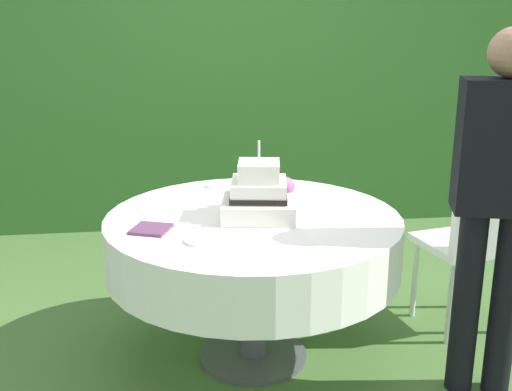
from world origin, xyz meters
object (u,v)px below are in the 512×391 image
(cake_table, at_px, (253,242))
(standing_person, at_px, (498,193))
(napkin_stack, at_px, (151,229))
(serving_plate_near, at_px, (216,186))
(serving_plate_far, at_px, (198,241))
(garden_chair, at_px, (472,236))
(wedding_cake, at_px, (260,195))

(cake_table, relative_size, standing_person, 0.86)
(napkin_stack, distance_m, standing_person, 1.47)
(serving_plate_near, height_order, serving_plate_far, same)
(cake_table, bearing_deg, garden_chair, 6.11)
(serving_plate_near, distance_m, napkin_stack, 0.74)
(cake_table, height_order, garden_chair, garden_chair)
(wedding_cake, bearing_deg, cake_table, -170.46)
(napkin_stack, bearing_deg, wedding_cake, 16.34)
(cake_table, distance_m, serving_plate_far, 0.43)
(cake_table, xyz_separation_m, napkin_stack, (-0.47, -0.14, 0.14))
(cake_table, relative_size, garden_chair, 1.55)
(serving_plate_far, bearing_deg, wedding_cake, 46.29)
(cake_table, xyz_separation_m, serving_plate_near, (-0.14, 0.53, 0.14))
(serving_plate_near, height_order, garden_chair, garden_chair)
(serving_plate_far, height_order, standing_person, standing_person)
(cake_table, xyz_separation_m, serving_plate_far, (-0.27, -0.31, 0.14))
(standing_person, bearing_deg, serving_plate_far, 175.68)
(serving_plate_near, relative_size, standing_person, 0.07)
(serving_plate_near, bearing_deg, garden_chair, -17.41)
(serving_plate_far, bearing_deg, cake_table, 49.02)
(serving_plate_near, relative_size, serving_plate_far, 0.95)
(serving_plate_near, relative_size, garden_chair, 0.13)
(wedding_cake, xyz_separation_m, standing_person, (0.94, -0.40, 0.09))
(wedding_cake, height_order, napkin_stack, wedding_cake)
(wedding_cake, height_order, garden_chair, wedding_cake)
(serving_plate_far, distance_m, napkin_stack, 0.26)
(cake_table, bearing_deg, wedding_cake, 9.54)
(serving_plate_far, bearing_deg, standing_person, -4.32)
(cake_table, relative_size, wedding_cake, 3.64)
(garden_chair, distance_m, standing_person, 0.67)
(garden_chair, bearing_deg, napkin_stack, -170.73)
(cake_table, distance_m, standing_person, 1.10)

